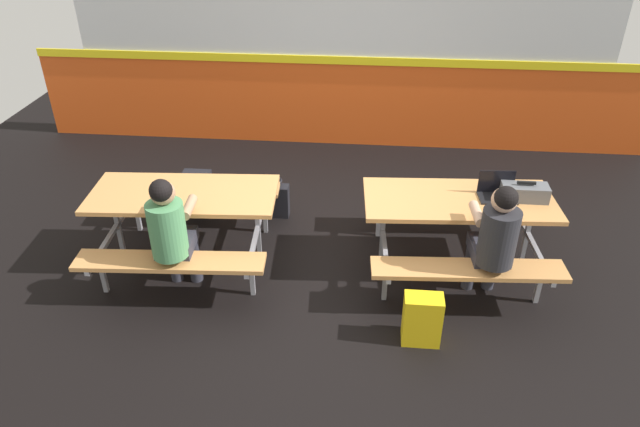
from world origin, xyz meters
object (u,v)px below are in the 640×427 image
object	(u,v)px
picnic_table_left	(185,208)
backpack_dark	(422,319)
student_nearer	(171,229)
toolbox_grey	(525,192)
laptop_dark	(497,192)
satchel_spare	(198,190)
picnic_table_right	(457,214)
student_further	(495,236)
tote_bag_bright	(273,200)

from	to	relation	value
picnic_table_left	backpack_dark	distance (m)	2.35
student_nearer	toolbox_grey	world-z (taller)	student_nearer
picnic_table_left	laptop_dark	size ratio (longest dim) A/B	5.17
student_nearer	backpack_dark	distance (m)	2.16
backpack_dark	satchel_spare	size ratio (longest dim) A/B	1.00
picnic_table_right	laptop_dark	world-z (taller)	laptop_dark
student_further	satchel_spare	bearing A→B (deg)	154.25
picnic_table_left	picnic_table_right	world-z (taller)	same
picnic_table_left	backpack_dark	xyz separation A→B (m)	(2.13, -0.91, -0.36)
picnic_table_left	toolbox_grey	xyz separation A→B (m)	(3.03, 0.16, 0.24)
student_nearer	student_further	size ratio (longest dim) A/B	1.00
student_further	backpack_dark	size ratio (longest dim) A/B	2.74
laptop_dark	satchel_spare	size ratio (longest dim) A/B	0.76
laptop_dark	toolbox_grey	xyz separation A→B (m)	(0.23, -0.02, 0.02)
backpack_dark	satchel_spare	xyz separation A→B (m)	(-2.32, 1.88, 0.00)
picnic_table_right	satchel_spare	world-z (taller)	picnic_table_right
student_nearer	tote_bag_bright	distance (m)	1.64
picnic_table_left	picnic_table_right	distance (m)	2.48
toolbox_grey	backpack_dark	world-z (taller)	toolbox_grey
picnic_table_right	student_nearer	bearing A→B (deg)	-164.34
laptop_dark	backpack_dark	xyz separation A→B (m)	(-0.67, -1.09, -0.57)
student_nearer	backpack_dark	size ratio (longest dim) A/B	2.74
toolbox_grey	student_further	bearing A→B (deg)	-119.88
student_further	satchel_spare	size ratio (longest dim) A/B	2.74
picnic_table_left	tote_bag_bright	size ratio (longest dim) A/B	4.00
laptop_dark	toolbox_grey	size ratio (longest dim) A/B	0.83
laptop_dark	backpack_dark	world-z (taller)	laptop_dark
picnic_table_left	toolbox_grey	size ratio (longest dim) A/B	4.31
picnic_table_left	student_nearer	world-z (taller)	student_nearer
picnic_table_right	student_further	distance (m)	0.60
satchel_spare	backpack_dark	bearing A→B (deg)	-39.08
picnic_table_left	backpack_dark	bearing A→B (deg)	-23.17
backpack_dark	picnic_table_left	bearing A→B (deg)	156.83
student_nearer	tote_bag_bright	world-z (taller)	student_nearer
student_nearer	tote_bag_bright	xyz separation A→B (m)	(0.59, 1.44, -0.51)
picnic_table_left	picnic_table_right	size ratio (longest dim) A/B	1.00
backpack_dark	satchel_spare	bearing A→B (deg)	140.92
picnic_table_left	laptop_dark	bearing A→B (deg)	3.69
student_further	laptop_dark	bearing A→B (deg)	80.52
picnic_table_left	laptop_dark	xyz separation A→B (m)	(2.80, 0.18, 0.21)
backpack_dark	laptop_dark	bearing A→B (deg)	58.58
laptop_dark	tote_bag_bright	size ratio (longest dim) A/B	0.77
picnic_table_left	student_further	bearing A→B (deg)	-8.87
laptop_dark	student_further	bearing A→B (deg)	-99.48
picnic_table_left	satchel_spare	distance (m)	1.05
student_nearer	backpack_dark	xyz separation A→B (m)	(2.07, -0.36, -0.49)
toolbox_grey	satchel_spare	size ratio (longest dim) A/B	0.91
picnic_table_left	picnic_table_right	xyz separation A→B (m)	(2.47, 0.12, 0.00)
toolbox_grey	satchel_spare	bearing A→B (deg)	165.81
picnic_table_left	tote_bag_bright	bearing A→B (deg)	53.67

